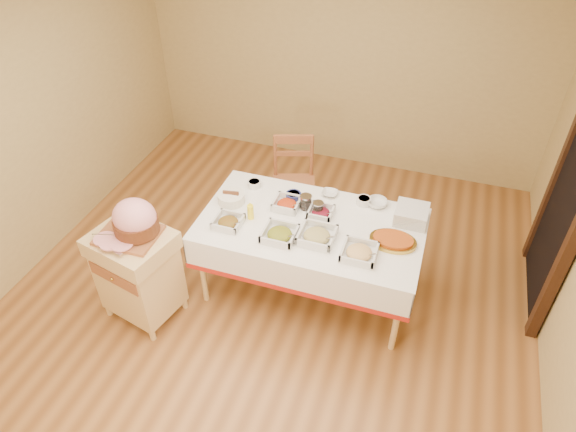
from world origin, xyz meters
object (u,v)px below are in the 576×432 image
object	(u,v)px
dining_chair	(293,182)
dining_table	(311,238)
preserve_jar_left	(306,203)
preserve_jar_right	(318,209)
mustard_bottle	(250,211)
brass_platter	(393,241)
butcher_cart	(138,271)
bread_basket	(231,198)
plate_stack	(411,214)
ham_on_board	(134,221)

from	to	relation	value
dining_chair	dining_table	bearing A→B (deg)	-63.53
preserve_jar_left	preserve_jar_right	world-z (taller)	preserve_jar_left
mustard_bottle	brass_platter	world-z (taller)	mustard_bottle
dining_chair	preserve_jar_right	distance (m)	0.93
dining_table	butcher_cart	xyz separation A→B (m)	(-1.25, -0.70, -0.12)
bread_basket	plate_stack	size ratio (longest dim) A/B	0.89
preserve_jar_left	brass_platter	size ratio (longest dim) A/B	0.35
ham_on_board	preserve_jar_right	world-z (taller)	ham_on_board
dining_table	preserve_jar_right	world-z (taller)	preserve_jar_right
dining_chair	mustard_bottle	bearing A→B (deg)	-93.20
preserve_jar_right	brass_platter	xyz separation A→B (m)	(0.65, -0.16, -0.03)
dining_table	dining_chair	world-z (taller)	dining_chair
ham_on_board	brass_platter	xyz separation A→B (m)	(1.87, 0.64, -0.20)
ham_on_board	butcher_cart	bearing A→B (deg)	-141.98
preserve_jar_left	bread_basket	xyz separation A→B (m)	(-0.63, -0.12, -0.01)
ham_on_board	mustard_bottle	bearing A→B (deg)	38.75
dining_table	ham_on_board	size ratio (longest dim) A/B	3.82
butcher_cart	preserve_jar_right	world-z (taller)	preserve_jar_right
ham_on_board	plate_stack	distance (m)	2.18
dining_table	butcher_cart	distance (m)	1.43
butcher_cart	mustard_bottle	world-z (taller)	mustard_bottle
dining_chair	mustard_bottle	distance (m)	1.04
mustard_bottle	brass_platter	bearing A→B (deg)	3.44
dining_table	bread_basket	world-z (taller)	bread_basket
preserve_jar_right	mustard_bottle	world-z (taller)	mustard_bottle
dining_table	mustard_bottle	bearing A→B (deg)	-169.00
preserve_jar_left	butcher_cart	bearing A→B (deg)	-142.55
dining_table	brass_platter	xyz separation A→B (m)	(0.67, -0.03, 0.18)
dining_table	ham_on_board	xyz separation A→B (m)	(-1.20, -0.66, 0.39)
mustard_bottle	ham_on_board	bearing A→B (deg)	-141.25
dining_chair	brass_platter	size ratio (longest dim) A/B	2.54
preserve_jar_right	brass_platter	size ratio (longest dim) A/B	0.31
preserve_jar_right	bread_basket	bearing A→B (deg)	-173.80
plate_stack	brass_platter	xyz separation A→B (m)	(-0.09, -0.32, -0.04)
butcher_cart	brass_platter	size ratio (longest dim) A/B	2.30
ham_on_board	plate_stack	size ratio (longest dim) A/B	1.84
preserve_jar_right	mustard_bottle	bearing A→B (deg)	-155.23
ham_on_board	mustard_bottle	xyz separation A→B (m)	(0.71, 0.57, -0.15)
mustard_bottle	bread_basket	size ratio (longest dim) A/B	0.71
dining_table	dining_chair	bearing A→B (deg)	116.47
butcher_cart	bread_basket	world-z (taller)	bread_basket
dining_chair	preserve_jar_left	bearing A→B (deg)	-64.40
butcher_cart	bread_basket	xyz separation A→B (m)	(0.52, 0.76, 0.32)
mustard_bottle	dining_table	bearing A→B (deg)	11.00
mustard_bottle	preserve_jar_left	bearing A→B (deg)	34.89
dining_chair	bread_basket	xyz separation A→B (m)	(-0.29, -0.82, 0.32)
preserve_jar_right	ham_on_board	bearing A→B (deg)	-146.58
butcher_cart	mustard_bottle	bearing A→B (deg)	38.70
plate_stack	dining_chair	bearing A→B (deg)	154.01
brass_platter	mustard_bottle	bearing A→B (deg)	-176.56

